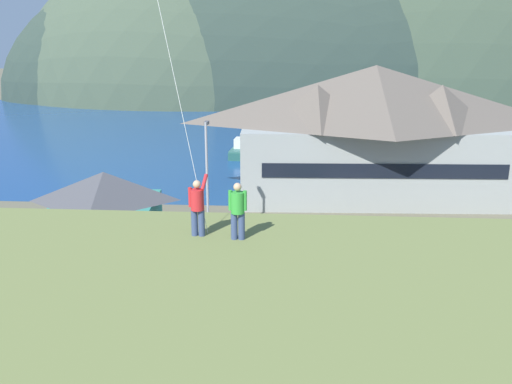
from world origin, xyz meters
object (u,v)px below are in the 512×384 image
moored_boat_outer_mooring (303,158)px  parked_car_back_row_left (479,251)px  storage_shed_waterside (289,164)px  parked_car_mid_row_far (218,249)px  wharf_dock (271,158)px  harbor_lodge (373,128)px  parked_car_mid_row_near (31,276)px  storage_shed_near_lot (106,212)px  parked_car_front_row_red (473,295)px  parked_car_mid_row_center (320,242)px  person_kite_flyer (197,206)px  person_companion (238,209)px  parking_light_pole (207,173)px  moored_boat_wharfside (242,150)px  parked_car_corner_spot (304,300)px

moored_boat_outer_mooring → parked_car_back_row_left: size_ratio=1.95×
storage_shed_waterside → parked_car_mid_row_far: 18.10m
wharf_dock → parked_car_back_row_left: (13.24, -28.91, 0.71)m
storage_shed_waterside → wharf_dock: storage_shed_waterside is taller
harbor_lodge → parked_car_mid_row_far: size_ratio=5.58×
parked_car_back_row_left → parked_car_mid_row_near: bearing=-167.9°
storage_shed_near_lot → storage_shed_waterside: 19.49m
storage_shed_waterside → parked_car_front_row_red: (8.89, -22.56, -1.25)m
storage_shed_waterside → parked_car_mid_row_near: 25.55m
parked_car_mid_row_near → parked_car_mid_row_center: same height
parked_car_mid_row_near → person_kite_flyer: person_kite_flyer is taller
parked_car_mid_row_far → person_companion: bearing=-78.9°
storage_shed_near_lot → parked_car_mid_row_far: 7.38m
wharf_dock → parked_car_mid_row_near: parked_car_mid_row_near is taller
parked_car_mid_row_far → person_kite_flyer: bearing=-84.0°
harbor_lodge → parked_car_mid_row_center: (-4.94, -14.59, -4.78)m
parked_car_mid_row_near → parking_light_pole: 12.24m
person_kite_flyer → storage_shed_waterside: bearing=85.3°
parked_car_mid_row_near → person_kite_flyer: size_ratio=2.29×
moored_boat_wharfside → person_kite_flyer: (3.10, -45.30, 6.96)m
parked_car_front_row_red → parking_light_pole: 17.28m
parked_car_corner_spot → person_kite_flyer: size_ratio=2.29×
wharf_dock → parking_light_pole: bearing=-96.8°
parked_car_mid_row_far → moored_boat_wharfside: bearing=93.1°
storage_shed_waterside → parked_car_corner_spot: storage_shed_waterside is taller
harbor_lodge → person_kite_flyer: size_ratio=12.66×
harbor_lodge → parked_car_mid_row_near: harbor_lodge is taller
parked_car_front_row_red → parking_light_pole: parking_light_pole is taller
parked_car_back_row_left → moored_boat_wharfside: bearing=117.9°
storage_shed_near_lot → parked_car_back_row_left: 22.08m
person_kite_flyer → person_companion: (1.24, -0.23, -0.02)m
parked_car_mid_row_center → person_companion: person_companion is taller
parked_car_corner_spot → parked_car_mid_row_center: same height
harbor_lodge → moored_boat_wharfside: harbor_lodge is taller
storage_shed_near_lot → parked_car_mid_row_near: bearing=-108.0°
parked_car_mid_row_far → parked_car_back_row_left: size_ratio=1.00×
parked_car_back_row_left → parked_car_mid_row_center: bearing=175.4°
parked_car_mid_row_far → parked_car_back_row_left: same height
moored_boat_wharfside → parked_car_corner_spot: size_ratio=1.66×
parked_car_corner_spot → person_kite_flyer: (-3.49, -6.99, 6.62)m
person_kite_flyer → wharf_dock: bearing=89.5°
storage_shed_near_lot → parked_car_mid_row_near: size_ratio=1.64×
harbor_lodge → parked_car_front_row_red: 21.58m
harbor_lodge → parked_car_front_row_red: bearing=-84.8°
parked_car_mid_row_far → person_companion: 15.04m
parked_car_mid_row_near → person_companion: 15.99m
parked_car_mid_row_center → parking_light_pole: parking_light_pole is taller
parked_car_mid_row_near → parked_car_mid_row_center: size_ratio=1.01×
parked_car_mid_row_center → moored_boat_outer_mooring: bearing=91.3°
moored_boat_wharfside → parked_car_front_row_red: moored_boat_wharfside is taller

